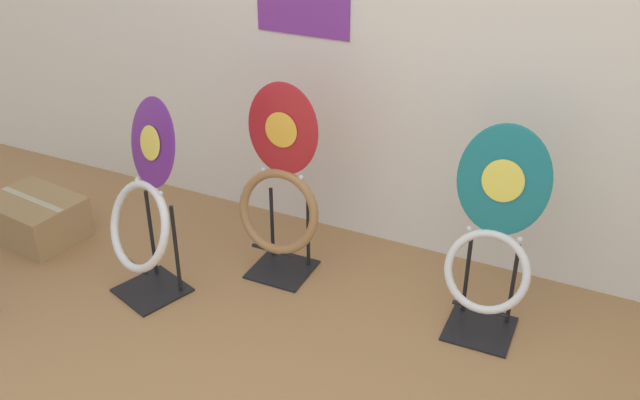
{
  "coord_description": "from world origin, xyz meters",
  "views": [
    {
      "loc": [
        0.85,
        -1.04,
        1.98
      ],
      "look_at": [
        -0.26,
        1.27,
        0.55
      ],
      "focal_mm": 40.0,
      "sensor_mm": 36.0,
      "label": 1
    }
  ],
  "objects_px": {
    "toilet_seat_display_crimson_swirl": "(280,190)",
    "toilet_seat_display_teal_sax": "(494,237)",
    "toilet_seat_display_purple_note": "(144,212)",
    "storage_box": "(36,218)"
  },
  "relations": [
    {
      "from": "toilet_seat_display_crimson_swirl",
      "to": "toilet_seat_display_teal_sax",
      "type": "xyz_separation_m",
      "value": [
        0.98,
        0.0,
        0.01
      ]
    },
    {
      "from": "storage_box",
      "to": "toilet_seat_display_purple_note",
      "type": "bearing_deg",
      "value": -8.43
    },
    {
      "from": "toilet_seat_display_teal_sax",
      "to": "storage_box",
      "type": "distance_m",
      "value": 2.31
    },
    {
      "from": "toilet_seat_display_crimson_swirl",
      "to": "toilet_seat_display_purple_note",
      "type": "relative_size",
      "value": 1.02
    },
    {
      "from": "toilet_seat_display_crimson_swirl",
      "to": "toilet_seat_display_purple_note",
      "type": "height_order",
      "value": "toilet_seat_display_crimson_swirl"
    },
    {
      "from": "toilet_seat_display_teal_sax",
      "to": "toilet_seat_display_purple_note",
      "type": "bearing_deg",
      "value": -164.29
    },
    {
      "from": "toilet_seat_display_crimson_swirl",
      "to": "toilet_seat_display_teal_sax",
      "type": "distance_m",
      "value": 0.98
    },
    {
      "from": "toilet_seat_display_crimson_swirl",
      "to": "toilet_seat_display_purple_note",
      "type": "distance_m",
      "value": 0.61
    },
    {
      "from": "toilet_seat_display_teal_sax",
      "to": "storage_box",
      "type": "bearing_deg",
      "value": -172.96
    },
    {
      "from": "toilet_seat_display_crimson_swirl",
      "to": "storage_box",
      "type": "bearing_deg",
      "value": -167.94
    }
  ]
}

